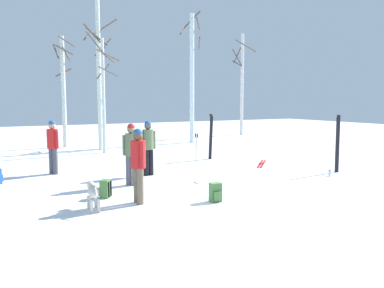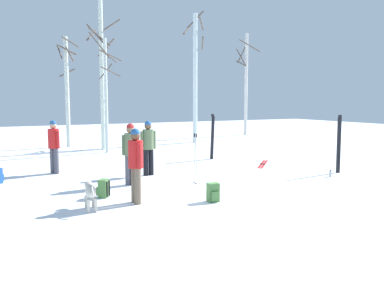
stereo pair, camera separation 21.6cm
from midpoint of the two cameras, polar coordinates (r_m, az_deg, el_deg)
The scene contains 18 objects.
ground_plane at distance 10.29m, azimuth 2.41°, elevation -6.79°, with size 60.00×60.00×0.00m, color white.
person_0 at distance 10.91m, azimuth -9.36°, elevation -0.88°, with size 0.41×0.38×1.72m.
person_1 at distance 8.95m, azimuth -8.52°, elevation -2.44°, with size 0.34×0.52×1.72m.
person_2 at distance 13.23m, azimuth -20.04°, elevation 0.07°, with size 0.34×0.47×1.72m.
person_3 at distance 12.27m, azimuth -6.91°, elevation -0.05°, with size 0.52×0.34×1.72m.
dog at distance 8.72m, azimuth -14.89°, elevation -6.79°, with size 0.28×0.89×0.57m.
ski_pair_planted_1 at distance 13.53m, azimuth 19.97°, elevation 0.00°, with size 0.14×0.07×1.88m.
ski_pair_planted_2 at distance 15.63m, azimuth 2.36°, elevation 1.06°, with size 0.12×0.18×1.81m.
ski_pair_lying_0 at distance 14.70m, azimuth 9.67°, elevation -2.86°, with size 1.42×1.46×0.05m.
ski_poles_0 at distance 10.73m, azimuth 0.05°, elevation -2.05°, with size 0.07×0.21×1.44m.
backpack_0 at distance 9.17m, azimuth 2.77°, elevation -7.06°, with size 0.28×0.31×0.44m.
backpack_1 at distance 9.76m, azimuth -13.14°, elevation -6.39°, with size 0.34×0.34×0.44m.
water_bottle_0 at distance 12.85m, azimuth 18.92°, elevation -4.03°, with size 0.07×0.07×0.21m.
birch_tree_0 at distance 20.71m, azimuth -18.46°, elevation 7.62°, with size 1.05×1.12×5.49m.
birch_tree_1 at distance 17.89m, azimuth -13.09°, elevation 7.38°, with size 1.34×1.10×5.28m.
birch_tree_2 at distance 19.14m, azimuth -13.71°, elevation 10.54°, with size 1.66×1.65×7.26m.
birch_tree_3 at distance 21.93m, azimuth -0.29°, elevation 9.92°, with size 1.40×1.32×7.28m.
birch_tree_4 at distance 26.95m, azimuth 7.02°, elevation 8.90°, with size 1.35×1.48×6.77m.
Camera 1 is at (-5.24, -8.55, 2.34)m, focal length 36.68 mm.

